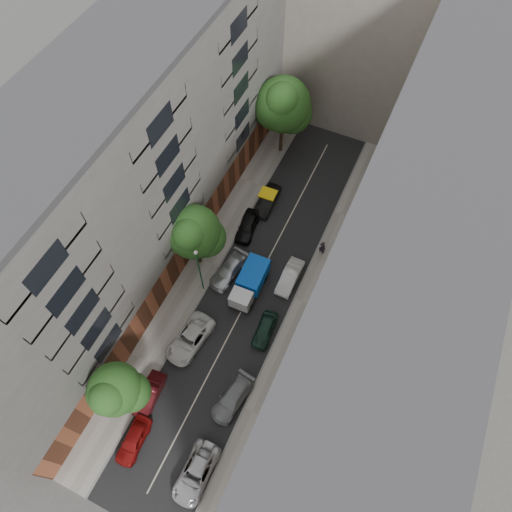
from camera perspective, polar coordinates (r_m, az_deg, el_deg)
The scene contains 23 objects.
ground at distance 43.78m, azimuth -0.00°, elevation -3.37°, with size 120.00×120.00×0.00m, color #4C4C49.
road_surface at distance 43.77m, azimuth -0.00°, elevation -3.36°, with size 8.00×44.00×0.02m, color black.
sidewalk_left at distance 45.09m, azimuth -6.36°, elevation -0.70°, with size 3.00×44.00×0.15m, color gray.
sidewalk_right at distance 43.00m, azimuth 6.71°, elevation -6.03°, with size 3.00×44.00×0.15m, color gray.
building_left at distance 39.28m, azimuth -14.94°, elevation 9.49°, with size 8.00×44.00×20.00m, color #53514E.
building_right at distance 34.27m, azimuth 16.96°, elevation -2.44°, with size 8.00×44.00×20.00m, color tan.
building_endcap at distance 55.65m, azimuth 13.49°, elevation 25.43°, with size 18.00×12.00×18.00m, color gray.
tarp_truck at distance 42.31m, azimuth -0.77°, elevation -3.36°, with size 2.20×5.20×2.38m.
car_left_0 at distance 39.89m, azimuth -15.07°, elevation -21.34°, with size 1.58×3.92×1.34m, color maroon.
car_left_1 at distance 40.39m, azimuth -13.15°, elevation -16.47°, with size 1.36×3.91×1.29m, color #480E12.
car_left_2 at distance 41.15m, azimuth -8.25°, elevation -10.22°, with size 2.38×5.16×1.43m, color silver.
car_left_3 at distance 43.72m, azimuth -3.45°, elevation -1.80°, with size 1.90×4.67×1.36m, color #B5B4B9.
car_left_4 at distance 46.30m, azimuth -1.10°, elevation 3.77°, with size 1.68×4.18×1.42m, color black.
car_left_5 at distance 48.20m, azimuth 1.47°, elevation 6.97°, with size 1.53×4.40×1.45m, color black.
car_right_0 at distance 38.69m, azimuth -7.51°, elevation -25.30°, with size 2.24×4.86×1.35m, color #B8B8BD.
car_right_1 at distance 39.38m, azimuth -2.95°, elevation -17.30°, with size 1.85×4.54×1.32m, color slate.
car_right_2 at distance 41.14m, azimuth 1.09°, elevation -9.18°, with size 1.51×3.76×1.28m, color #142D22.
car_right_3 at distance 43.42m, azimuth 4.25°, elevation -2.62°, with size 1.45×4.16×1.37m, color silver.
tree_near at distance 36.35m, azimuth -17.13°, elevation -15.87°, with size 4.50×4.10×7.34m.
tree_mid at distance 40.79m, azimuth -7.71°, elevation 2.73°, with size 5.24×4.95×7.69m.
tree_far at distance 49.18m, azimuth 3.46°, elevation 18.11°, with size 5.93×5.75×9.62m.
lamp_post at distance 39.99m, azimuth -7.16°, elevation -1.38°, with size 0.36×0.36×6.78m.
pedestrian at distance 44.92m, azimuth 8.29°, elevation 1.04°, with size 0.68×0.45×1.86m, color black.
Camera 1 is at (8.37, -18.16, 38.95)m, focal length 32.00 mm.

